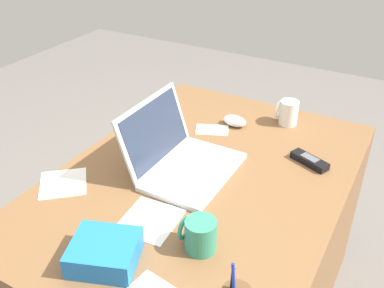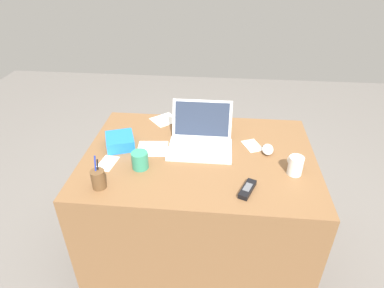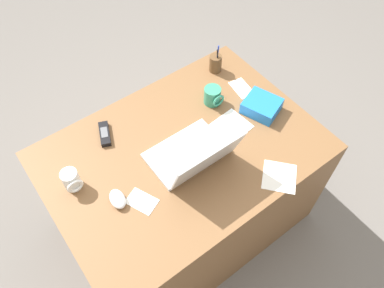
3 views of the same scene
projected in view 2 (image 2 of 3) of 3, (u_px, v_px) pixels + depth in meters
The scene contains 13 objects.
ground_plane at pixel (198, 243), 2.17m from camera, with size 6.00×6.00×0.00m, color slate.
desk at pixel (199, 203), 1.98m from camera, with size 1.24×0.88×0.72m, color brown.
laptop at pixel (201, 139), 1.83m from camera, with size 0.35×0.30×0.23m.
computer_mouse at pixel (268, 149), 1.79m from camera, with size 0.06×0.10×0.04m, color white.
coffee_mug_white at pixel (295, 165), 1.62m from camera, with size 0.07×0.08×0.10m.
coffee_mug_tall at pixel (140, 160), 1.66m from camera, with size 0.08×0.10×0.09m.
cordless_phone at pixel (247, 189), 1.52m from camera, with size 0.09×0.14×0.03m.
pen_holder at pixel (98, 179), 1.53m from camera, with size 0.07×0.07×0.17m.
snack_bag at pixel (120, 141), 1.84m from camera, with size 0.15×0.16×0.06m, color blue.
paper_note_near_laptop at pixel (152, 149), 1.83m from camera, with size 0.17×0.15×0.00m, color white.
paper_note_left at pixel (165, 120), 2.11m from camera, with size 0.15×0.14×0.00m, color white.
paper_note_right at pixel (252, 146), 1.85m from camera, with size 0.08×0.12×0.00m, color white.
paper_note_front at pixel (107, 163), 1.71m from camera, with size 0.08×0.13×0.00m, color white.
Camera 2 is at (0.10, -1.47, 1.72)m, focal length 30.78 mm.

